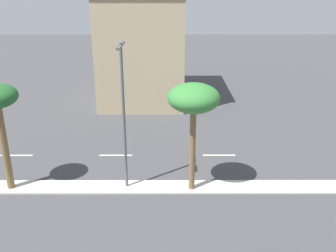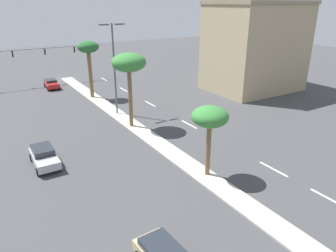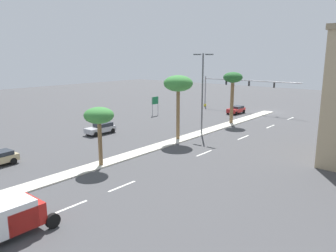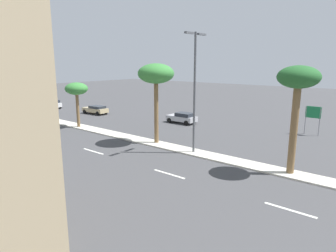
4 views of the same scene
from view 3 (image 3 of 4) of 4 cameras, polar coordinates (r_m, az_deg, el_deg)
The scene contains 16 objects.
ground_plane at distance 35.96m, azimuth -3.45°, elevation -4.18°, with size 160.00×160.00×0.00m, color #424244.
median_curb at distance 30.18m, azimuth -15.70°, elevation -7.73°, with size 1.80×83.65×0.12m, color beige.
lane_stripe_center at distance 57.57m, azimuth 20.57°, elevation 1.25°, with size 0.20×2.80×0.01m, color silver.
lane_stripe_left at distance 49.98m, azimuth 17.42°, elevation -0.08°, with size 0.20×2.80×0.01m, color silver.
lane_stripe_far at distance 42.37m, azimuth 12.98°, elevation -1.95°, with size 0.20×2.80×0.01m, color silver.
lane_stripe_outboard at distance 34.91m, azimuth 6.33°, elevation -4.73°, with size 0.20×2.80×0.01m, color silver.
lane_stripe_front at distance 26.47m, azimuth -8.01°, elevation -10.36°, with size 0.20×2.80×0.01m, color silver.
lane_stripe_near at distance 23.81m, azimuth -16.78°, elevation -13.43°, with size 0.20×2.80×0.01m, color silver.
traffic_signal_gantry at distance 64.16m, azimuth 10.67°, elevation 6.58°, with size 19.24×0.53×6.12m.
directional_road_sign at distance 56.69m, azimuth -2.25°, elevation 4.20°, with size 0.10×1.62×3.20m.
palm_tree_near at distance 49.89m, azimuth 11.22°, elevation 7.82°, with size 2.85×2.85×7.64m.
palm_tree_far at distance 39.08m, azimuth 1.79°, elevation 7.19°, with size 3.47×3.47×7.73m.
palm_tree_trailing at distance 30.22m, azimuth -11.94°, elevation 1.59°, with size 2.72×2.72×5.44m.
street_lamp_center at distance 42.72m, azimuth 6.02°, elevation 6.72°, with size 2.90×0.24×10.29m.
sedan_silver_inboard at distance 43.98m, azimuth -11.60°, elevation -0.37°, with size 1.87×4.04×1.43m.
sedan_red_right at distance 59.61m, azimuth 11.80°, elevation 2.82°, with size 1.94×3.86×1.33m.
Camera 3 is at (-23.66, 57.67, 10.05)m, focal length 34.99 mm.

